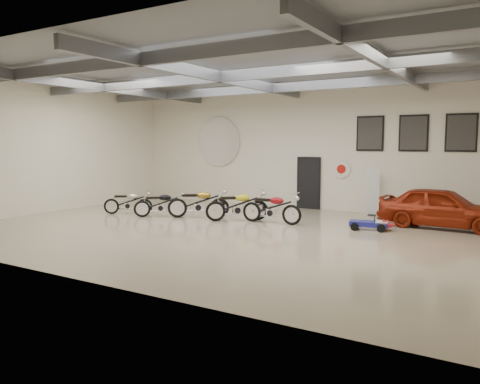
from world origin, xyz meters
The scene contains 19 objects.
floor centered at (0.00, 0.00, 0.00)m, with size 16.00×12.00×0.01m, color tan.
ceiling centered at (0.00, 0.00, 5.00)m, with size 16.00×12.00×0.01m, color slate.
back_wall centered at (0.00, 6.00, 2.50)m, with size 16.00×0.02×5.00m, color #F0E6CF.
left_wall centered at (-8.00, 0.00, 2.50)m, with size 0.02×12.00×5.00m, color #F0E6CF.
ceiling_beams centered at (0.00, 0.00, 4.75)m, with size 15.80×11.80×0.32m, color slate, non-canonical shape.
door centered at (0.50, 5.95, 1.05)m, with size 0.92×0.08×2.10m, color black.
logo_plaque centered at (-4.00, 5.95, 2.80)m, with size 2.30×0.06×1.16m, color silver, non-canonical shape.
poster_left centered at (3.00, 5.96, 3.10)m, with size 1.05×0.08×1.35m, color black, non-canonical shape.
poster_mid centered at (4.60, 5.96, 3.10)m, with size 1.05×0.08×1.35m, color black, non-canonical shape.
poster_right centered at (6.20, 5.96, 3.10)m, with size 1.05×0.08×1.35m, color black, non-canonical shape.
oil_sign centered at (1.90, 5.95, 1.70)m, with size 0.72×0.10×0.72m, color white, non-canonical shape.
banner_stand centered at (3.29, 5.50, 0.90)m, with size 0.49×0.20×1.80m, color white, non-canonical shape.
motorcycle_silver centered at (-4.90, 0.95, 0.48)m, with size 1.84×0.57×0.96m, color silver, non-canonical shape.
motorcycle_black centered at (-3.40, 1.10, 0.50)m, with size 1.91×0.59×0.99m, color silver, non-canonical shape.
motorcycle_gold centered at (-2.06, 1.65, 0.58)m, with size 2.21×0.69×1.15m, color silver, non-canonical shape.
motorcycle_yellow centered at (-0.47, 1.78, 0.57)m, with size 2.19×0.68×1.14m, color silver, non-canonical shape.
motorcycle_red centered at (0.82, 1.91, 0.56)m, with size 2.14×0.66×1.11m, color silver, non-canonical shape.
go_kart centered at (4.14, 2.43, 0.26)m, with size 1.43×0.64×0.52m, color navy, non-canonical shape.
vintage_car centered at (5.93, 4.00, 0.66)m, with size 3.90×1.57×1.33m, color maroon.
Camera 1 is at (8.03, -12.19, 2.74)m, focal length 35.00 mm.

